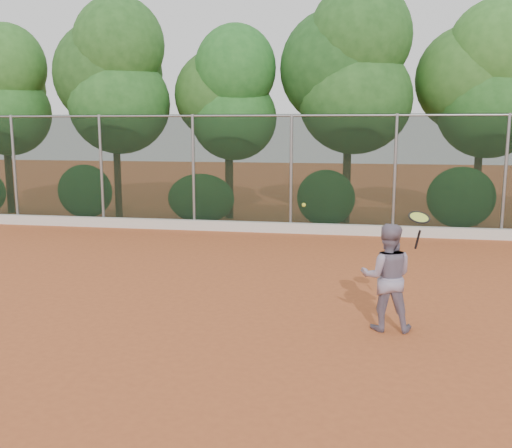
# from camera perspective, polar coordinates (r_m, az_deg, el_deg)

# --- Properties ---
(ground) EXTENTS (80.00, 80.00, 0.00)m
(ground) POSITION_cam_1_polar(r_m,az_deg,el_deg) (10.49, -0.96, -7.66)
(ground) COLOR #B05429
(ground) RESTS_ON ground
(concrete_curb) EXTENTS (24.00, 0.20, 0.30)m
(concrete_curb) POSITION_cam_1_polar(r_m,az_deg,el_deg) (17.02, 3.40, -0.39)
(concrete_curb) COLOR beige
(concrete_curb) RESTS_ON ground
(tennis_player) EXTENTS (0.82, 0.64, 1.68)m
(tennis_player) POSITION_cam_1_polar(r_m,az_deg,el_deg) (9.07, 12.96, -5.19)
(tennis_player) COLOR gray
(tennis_player) RESTS_ON ground
(chainlink_fence) EXTENTS (24.09, 0.09, 3.50)m
(chainlink_fence) POSITION_cam_1_polar(r_m,az_deg,el_deg) (16.99, 3.53, 5.40)
(chainlink_fence) COLOR black
(chainlink_fence) RESTS_ON ground
(foliage_backdrop) EXTENTS (23.70, 3.63, 7.55)m
(foliage_backdrop) POSITION_cam_1_polar(r_m,az_deg,el_deg) (19.01, 2.63, 13.53)
(foliage_backdrop) COLOR #3B2A16
(foliage_backdrop) RESTS_ON ground
(tennis_racket) EXTENTS (0.40, 0.39, 0.59)m
(tennis_racket) POSITION_cam_1_polar(r_m,az_deg,el_deg) (8.81, 15.99, 0.39)
(tennis_racket) COLOR black
(tennis_racket) RESTS_ON ground
(tennis_ball_in_flight) EXTENTS (0.07, 0.07, 0.07)m
(tennis_ball_in_flight) POSITION_cam_1_polar(r_m,az_deg,el_deg) (9.26, 4.80, 1.91)
(tennis_ball_in_flight) COLOR gold
(tennis_ball_in_flight) RESTS_ON ground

